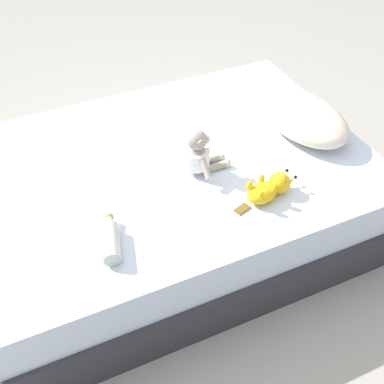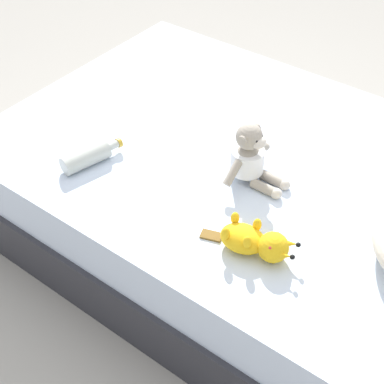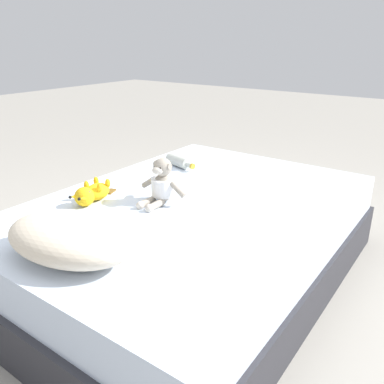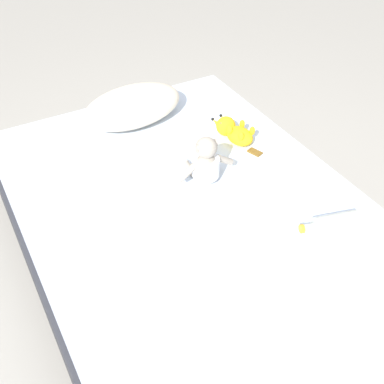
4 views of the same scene
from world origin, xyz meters
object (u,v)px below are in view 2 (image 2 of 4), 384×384
object	(u,v)px
plush_monkey	(250,158)
glass_bottle	(87,157)
bed	(240,196)
plush_yellow_creature	(256,242)

from	to	relation	value
plush_monkey	glass_bottle	world-z (taller)	plush_monkey
glass_bottle	plush_monkey	bearing A→B (deg)	119.17
bed	plush_yellow_creature	size ratio (longest dim) A/B	6.04
bed	plush_monkey	xyz separation A→B (m)	(0.12, 0.10, 0.33)
plush_monkey	glass_bottle	bearing A→B (deg)	-60.83
bed	plush_monkey	world-z (taller)	plush_monkey
plush_yellow_creature	glass_bottle	world-z (taller)	plush_yellow_creature
bed	plush_monkey	bearing A→B (deg)	39.76
plush_monkey	plush_yellow_creature	bearing A→B (deg)	35.76
plush_yellow_creature	bed	bearing A→B (deg)	-143.04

